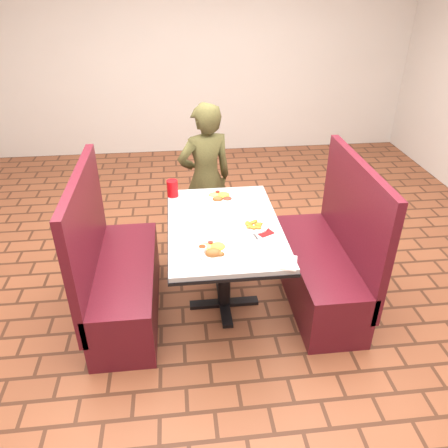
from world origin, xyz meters
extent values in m
plane|color=brown|center=(0.00, 0.00, 0.00)|extent=(7.00, 7.00, 0.00)
cube|color=silver|center=(0.00, 3.50, 1.40)|extent=(6.00, 0.04, 2.80)
cube|color=#A9ACAE|center=(0.00, 0.00, 0.73)|extent=(0.80, 1.20, 0.03)
cube|color=black|center=(0.00, 0.00, 0.70)|extent=(0.81, 1.21, 0.02)
cylinder|color=black|center=(0.00, 0.00, 0.36)|extent=(0.10, 0.10, 0.69)
cube|color=black|center=(0.00, 0.00, 0.01)|extent=(0.55, 0.08, 0.03)
cube|color=black|center=(0.00, 0.00, 0.01)|extent=(0.08, 0.55, 0.03)
cube|color=#5A141F|center=(-0.75, 0.00, 0.23)|extent=(0.45, 1.20, 0.45)
cube|color=#5A141F|center=(-0.97, 0.00, 0.70)|extent=(0.06, 1.20, 0.95)
cube|color=#5A141F|center=(0.75, 0.00, 0.23)|extent=(0.45, 1.20, 0.45)
cube|color=#5A141F|center=(0.97, 0.00, 0.70)|extent=(0.06, 1.20, 0.95)
imported|color=brown|center=(-0.07, 0.90, 0.70)|extent=(0.58, 0.47, 1.39)
cylinder|color=white|center=(-0.10, -0.34, 0.76)|extent=(0.24, 0.24, 0.01)
ellipsoid|color=yellow|center=(-0.08, -0.31, 0.79)|extent=(0.10, 0.10, 0.04)
ellipsoid|color=#A3D254|center=(-0.15, -0.30, 0.78)|extent=(0.10, 0.08, 0.03)
cylinder|color=red|center=(-0.12, -0.28, 0.78)|extent=(0.04, 0.04, 0.01)
ellipsoid|color=#975626|center=(-0.11, -0.39, 0.80)|extent=(0.11, 0.08, 0.06)
ellipsoid|color=#975626|center=(-0.07, -0.41, 0.78)|extent=(0.06, 0.04, 0.04)
cylinder|color=white|center=(-0.18, -0.35, 0.78)|extent=(0.06, 0.06, 0.04)
cylinder|color=#642B13|center=(-0.18, -0.35, 0.80)|extent=(0.05, 0.05, 0.00)
cylinder|color=white|center=(0.02, 0.40, 0.76)|extent=(0.25, 0.25, 0.01)
ellipsoid|color=yellow|center=(0.05, 0.43, 0.79)|extent=(0.10, 0.10, 0.05)
ellipsoid|color=#A3D254|center=(-0.03, 0.44, 0.78)|extent=(0.10, 0.08, 0.03)
cylinder|color=red|center=(0.00, 0.46, 0.78)|extent=(0.04, 0.04, 0.01)
ellipsoid|color=maroon|center=(0.07, 0.37, 0.78)|extent=(0.07, 0.07, 0.03)
ellipsoid|color=#975626|center=(-0.01, 0.36, 0.79)|extent=(0.08, 0.06, 0.05)
cylinder|color=white|center=(0.21, -0.07, 0.76)|extent=(0.20, 0.20, 0.01)
cube|color=maroon|center=(0.26, -0.14, 0.75)|extent=(0.15, 0.15, 0.00)
cube|color=silver|center=(0.19, -0.17, 0.76)|extent=(0.04, 0.14, 0.00)
cylinder|color=red|center=(-0.36, 0.50, 0.82)|extent=(0.09, 0.09, 0.13)
cube|color=white|center=(0.29, -0.52, 0.76)|extent=(0.24, 0.21, 0.01)
cube|color=silver|center=(-0.08, -0.35, 0.76)|extent=(0.02, 0.16, 0.00)
cube|color=silver|center=(-0.08, -0.39, 0.76)|extent=(0.03, 0.14, 0.00)
camera|label=1|loc=(-0.30, -2.69, 2.33)|focal=35.00mm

